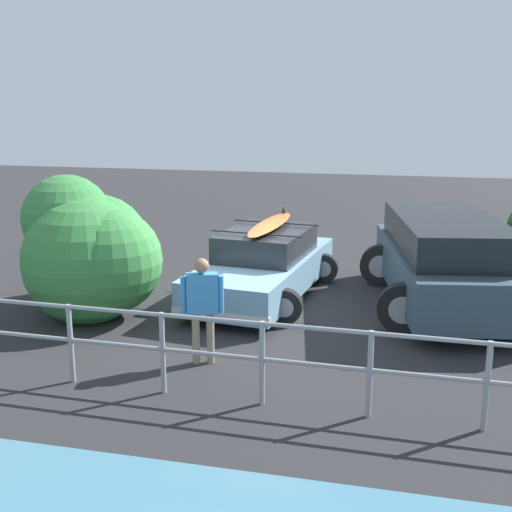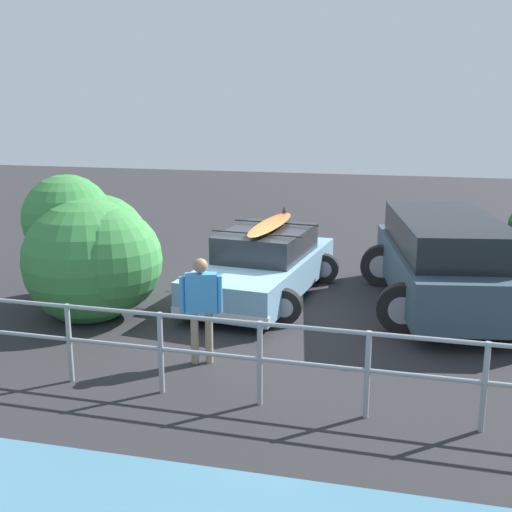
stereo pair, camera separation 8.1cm
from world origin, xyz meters
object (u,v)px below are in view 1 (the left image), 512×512
(sedan_car, at_px, (264,265))
(person_bystander, at_px, (202,301))
(bush_near_left, at_px, (93,250))
(suv_car, at_px, (444,260))

(sedan_car, distance_m, person_bystander, 3.45)
(sedan_car, height_order, person_bystander, person_bystander)
(person_bystander, distance_m, bush_near_left, 3.33)
(sedan_car, bearing_deg, person_bystander, 87.74)
(sedan_car, height_order, suv_car, suv_car)
(suv_car, height_order, person_bystander, suv_car)
(sedan_car, bearing_deg, bush_near_left, 27.90)
(suv_car, relative_size, bush_near_left, 1.69)
(bush_near_left, bearing_deg, sedan_car, -152.10)
(person_bystander, bearing_deg, bush_near_left, -35.64)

